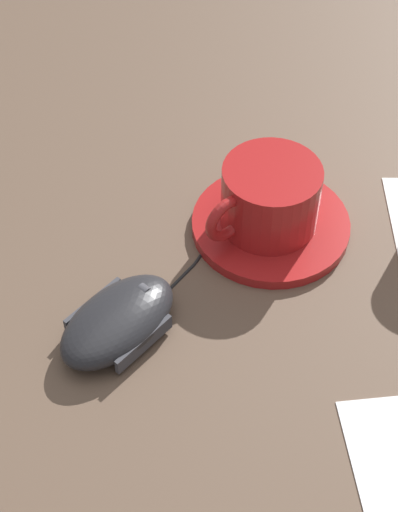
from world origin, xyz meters
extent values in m
plane|color=brown|center=(0.00, 0.00, 0.00)|extent=(3.00, 3.00, 0.00)
cylinder|color=maroon|center=(-0.03, -0.06, 0.01)|extent=(0.15, 0.15, 0.01)
cylinder|color=maroon|center=(-0.03, -0.06, 0.04)|extent=(0.09, 0.09, 0.06)
torus|color=maroon|center=(0.02, -0.08, 0.05)|extent=(0.05, 0.03, 0.05)
ellipsoid|color=black|center=(0.14, -0.13, 0.02)|extent=(0.13, 0.10, 0.03)
cylinder|color=#38383D|center=(0.11, -0.12, 0.03)|extent=(0.01, 0.01, 0.01)
cube|color=#38383D|center=(0.13, -0.16, 0.01)|extent=(0.06, 0.02, 0.02)
cube|color=#38383D|center=(0.15, -0.10, 0.01)|extent=(0.06, 0.02, 0.02)
cylinder|color=black|center=(0.06, -0.11, 0.00)|extent=(0.04, 0.01, 0.00)
cylinder|color=black|center=(0.02, -0.10, 0.00)|extent=(0.04, 0.01, 0.00)
cylinder|color=black|center=(-0.01, -0.09, 0.00)|extent=(0.03, 0.03, 0.00)
cylinder|color=black|center=(-0.04, -0.07, 0.00)|extent=(0.04, 0.02, 0.00)
cylinder|color=black|center=(-0.08, -0.06, 0.00)|extent=(0.04, 0.01, 0.00)
cylinder|color=black|center=(-0.12, -0.06, 0.00)|extent=(0.04, 0.01, 0.00)
sphere|color=black|center=(0.08, -0.11, 0.00)|extent=(0.00, 0.00, 0.00)
sphere|color=black|center=(0.04, -0.10, 0.00)|extent=(0.00, 0.00, 0.00)
sphere|color=black|center=(0.01, -0.10, 0.00)|extent=(0.00, 0.00, 0.00)
sphere|color=black|center=(-0.03, -0.08, 0.00)|extent=(0.00, 0.00, 0.00)
sphere|color=black|center=(-0.06, -0.07, 0.00)|extent=(0.00, 0.00, 0.00)
sphere|color=black|center=(-0.10, -0.06, 0.00)|extent=(0.00, 0.00, 0.00)
sphere|color=black|center=(-0.14, -0.05, 0.00)|extent=(0.00, 0.00, 0.00)
camera|label=1|loc=(0.46, 0.10, 0.55)|focal=55.00mm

